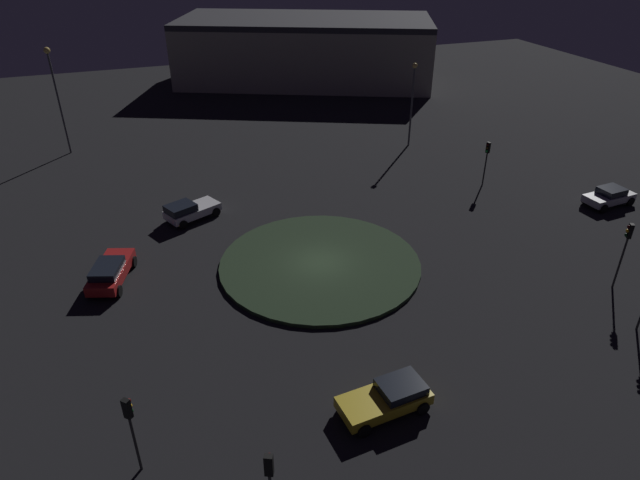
{
  "coord_description": "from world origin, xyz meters",
  "views": [
    {
      "loc": [
        -28.37,
        10.2,
        19.36
      ],
      "look_at": [
        0.0,
        0.0,
        1.88
      ],
      "focal_mm": 31.22,
      "sensor_mm": 36.0,
      "label": 1
    }
  ],
  "objects_px": {
    "traffic_light_northwest": "(131,420)",
    "traffic_light_northwest_near": "(270,480)",
    "traffic_light_southeast": "(487,155)",
    "car_red": "(110,271)",
    "car_yellow": "(388,398)",
    "streetlamp_northeast": "(55,85)",
    "car_white": "(189,210)",
    "streetlamp_southeast": "(413,95)",
    "car_silver": "(609,196)",
    "store_building": "(305,50)",
    "traffic_light_southwest_near": "(626,243)"
  },
  "relations": [
    {
      "from": "streetlamp_southeast",
      "to": "car_red",
      "type": "bearing_deg",
      "value": 118.13
    },
    {
      "from": "car_yellow",
      "to": "streetlamp_southeast",
      "type": "distance_m",
      "value": 34.73
    },
    {
      "from": "car_white",
      "to": "traffic_light_northwest_near",
      "type": "bearing_deg",
      "value": -116.2
    },
    {
      "from": "traffic_light_southwest_near",
      "to": "streetlamp_southeast",
      "type": "xyz_separation_m",
      "value": [
        25.94,
        0.24,
        1.88
      ]
    },
    {
      "from": "traffic_light_northwest",
      "to": "traffic_light_southeast",
      "type": "bearing_deg",
      "value": -11.56
    },
    {
      "from": "traffic_light_southeast",
      "to": "traffic_light_northwest_near",
      "type": "height_order",
      "value": "traffic_light_northwest_near"
    },
    {
      "from": "car_red",
      "to": "traffic_light_northwest",
      "type": "distance_m",
      "value": 14.63
    },
    {
      "from": "car_yellow",
      "to": "traffic_light_southwest_near",
      "type": "height_order",
      "value": "traffic_light_southwest_near"
    },
    {
      "from": "car_white",
      "to": "traffic_light_southwest_near",
      "type": "relative_size",
      "value": 1.0
    },
    {
      "from": "traffic_light_southwest_near",
      "to": "store_building",
      "type": "height_order",
      "value": "store_building"
    },
    {
      "from": "car_white",
      "to": "traffic_light_southwest_near",
      "type": "xyz_separation_m",
      "value": [
        -17.49,
        -22.76,
        2.33
      ]
    },
    {
      "from": "traffic_light_southeast",
      "to": "car_yellow",
      "type": "bearing_deg",
      "value": 24.26
    },
    {
      "from": "traffic_light_northwest",
      "to": "traffic_light_northwest_near",
      "type": "distance_m",
      "value": 6.22
    },
    {
      "from": "traffic_light_southeast",
      "to": "traffic_light_northwest_near",
      "type": "bearing_deg",
      "value": 20.89
    },
    {
      "from": "store_building",
      "to": "streetlamp_northeast",
      "type": "bearing_deg",
      "value": 55.94
    },
    {
      "from": "car_white",
      "to": "traffic_light_southeast",
      "type": "relative_size",
      "value": 1.16
    },
    {
      "from": "car_red",
      "to": "traffic_light_northwest_near",
      "type": "relative_size",
      "value": 1.13
    },
    {
      "from": "car_yellow",
      "to": "traffic_light_northwest",
      "type": "distance_m",
      "value": 10.97
    },
    {
      "from": "car_red",
      "to": "car_silver",
      "type": "relative_size",
      "value": 1.17
    },
    {
      "from": "traffic_light_northwest_near",
      "to": "streetlamp_southeast",
      "type": "xyz_separation_m",
      "value": [
        34.08,
        -23.3,
        1.93
      ]
    },
    {
      "from": "car_silver",
      "to": "traffic_light_northwest",
      "type": "distance_m",
      "value": 38.25
    },
    {
      "from": "car_red",
      "to": "traffic_light_northwest_near",
      "type": "distance_m",
      "value": 19.74
    },
    {
      "from": "car_silver",
      "to": "streetlamp_southeast",
      "type": "height_order",
      "value": "streetlamp_southeast"
    },
    {
      "from": "car_yellow",
      "to": "streetlamp_northeast",
      "type": "height_order",
      "value": "streetlamp_northeast"
    },
    {
      "from": "traffic_light_southwest_near",
      "to": "car_silver",
      "type": "bearing_deg",
      "value": -105.05
    },
    {
      "from": "car_silver",
      "to": "traffic_light_southeast",
      "type": "distance_m",
      "value": 9.78
    },
    {
      "from": "car_silver",
      "to": "traffic_light_northwest_near",
      "type": "height_order",
      "value": "traffic_light_northwest_near"
    },
    {
      "from": "car_white",
      "to": "car_yellow",
      "type": "bearing_deg",
      "value": -99.71
    },
    {
      "from": "car_yellow",
      "to": "car_white",
      "type": "xyz_separation_m",
      "value": [
        21.62,
        5.69,
        0.05
      ]
    },
    {
      "from": "traffic_light_southwest_near",
      "to": "traffic_light_northwest",
      "type": "bearing_deg",
      "value": 35.04
    },
    {
      "from": "traffic_light_northwest_near",
      "to": "traffic_light_northwest",
      "type": "bearing_deg",
      "value": 68.71
    },
    {
      "from": "car_yellow",
      "to": "store_building",
      "type": "xyz_separation_m",
      "value": [
        57.52,
        -15.33,
        3.36
      ]
    },
    {
      "from": "traffic_light_northwest",
      "to": "traffic_light_southwest_near",
      "type": "height_order",
      "value": "traffic_light_southwest_near"
    },
    {
      "from": "traffic_light_northwest_near",
      "to": "streetlamp_southeast",
      "type": "height_order",
      "value": "streetlamp_southeast"
    },
    {
      "from": "traffic_light_northwest_near",
      "to": "streetlamp_southeast",
      "type": "relative_size",
      "value": 0.54
    },
    {
      "from": "car_white",
      "to": "streetlamp_northeast",
      "type": "bearing_deg",
      "value": 91.99
    },
    {
      "from": "traffic_light_northwest",
      "to": "streetlamp_southeast",
      "type": "distance_m",
      "value": 40.51
    },
    {
      "from": "traffic_light_northwest",
      "to": "streetlamp_southeast",
      "type": "relative_size",
      "value": 0.49
    },
    {
      "from": "traffic_light_southeast",
      "to": "traffic_light_northwest",
      "type": "relative_size",
      "value": 0.97
    },
    {
      "from": "car_silver",
      "to": "traffic_light_southeast",
      "type": "relative_size",
      "value": 1.1
    },
    {
      "from": "store_building",
      "to": "traffic_light_southeast",
      "type": "bearing_deg",
      "value": 118.62
    },
    {
      "from": "car_red",
      "to": "traffic_light_southeast",
      "type": "xyz_separation_m",
      "value": [
        4.57,
        -29.65,
        1.9
      ]
    },
    {
      "from": "car_red",
      "to": "traffic_light_northwest",
      "type": "relative_size",
      "value": 1.25
    },
    {
      "from": "streetlamp_southeast",
      "to": "store_building",
      "type": "height_order",
      "value": "store_building"
    },
    {
      "from": "traffic_light_northwest",
      "to": "store_building",
      "type": "distance_m",
      "value": 62.72
    },
    {
      "from": "car_red",
      "to": "car_silver",
      "type": "xyz_separation_m",
      "value": [
        -1.89,
        -36.72,
        -0.04
      ]
    },
    {
      "from": "car_silver",
      "to": "streetlamp_northeast",
      "type": "bearing_deg",
      "value": -38.14
    },
    {
      "from": "car_white",
      "to": "streetlamp_northeast",
      "type": "relative_size",
      "value": 0.45
    },
    {
      "from": "car_red",
      "to": "traffic_light_southeast",
      "type": "bearing_deg",
      "value": -62.54
    },
    {
      "from": "car_white",
      "to": "car_silver",
      "type": "xyz_separation_m",
      "value": [
        -8.54,
        -30.99,
        -0.01
      ]
    }
  ]
}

